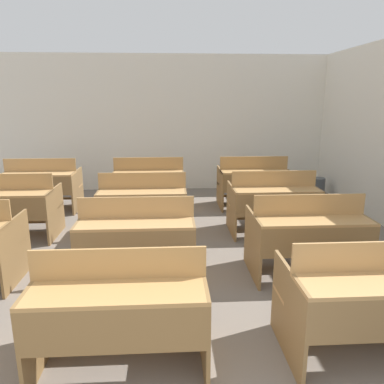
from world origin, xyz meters
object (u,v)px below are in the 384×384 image
(bench_third_center, at_px, (143,204))
(bench_third_right, at_px, (273,202))
(wastepaper_bin, at_px, (317,187))
(bench_back_right, at_px, (253,182))
(bench_back_left, at_px, (42,184))
(bench_third_left, at_px, (10,206))
(bench_second_center, at_px, (137,238))
(bench_front_center, at_px, (121,308))
(bench_second_right, at_px, (307,235))
(bench_back_center, at_px, (149,183))
(bench_front_right, at_px, (369,299))

(bench_third_center, bearing_deg, bench_third_right, 0.31)
(wastepaper_bin, bearing_deg, bench_back_right, -153.76)
(bench_third_center, distance_m, bench_back_left, 2.32)
(bench_back_left, distance_m, wastepaper_bin, 5.34)
(bench_third_left, bearing_deg, bench_back_left, 90.14)
(bench_back_left, height_order, bench_back_right, same)
(bench_second_center, relative_size, bench_third_center, 1.00)
(bench_second_center, height_order, bench_back_right, same)
(bench_second_center, xyz_separation_m, wastepaper_bin, (3.39, 3.47, -0.29))
(bench_front_center, distance_m, bench_second_right, 2.34)
(bench_front_center, distance_m, bench_second_center, 1.40)
(bench_back_left, bearing_deg, bench_third_left, -89.86)
(bench_back_center, bearing_deg, bench_front_center, -89.87)
(bench_second_right, distance_m, bench_back_right, 2.74)
(bench_back_center, relative_size, bench_back_right, 1.00)
(bench_second_center, bearing_deg, bench_front_right, -36.89)
(bench_third_left, distance_m, bench_back_right, 4.01)
(bench_second_center, xyz_separation_m, bench_back_left, (-1.89, 2.73, 0.00))
(bench_third_left, bearing_deg, bench_third_right, -0.20)
(bench_third_left, relative_size, bench_third_right, 1.00)
(bench_second_right, distance_m, wastepaper_bin, 3.81)
(bench_third_left, height_order, bench_third_right, same)
(bench_back_center, height_order, bench_back_right, same)
(bench_second_center, xyz_separation_m, bench_back_right, (1.88, 2.73, 0.00))
(bench_back_center, distance_m, bench_back_right, 1.89)
(bench_third_left, xyz_separation_m, wastepaper_bin, (5.28, 2.11, -0.29))
(bench_third_left, relative_size, bench_back_center, 1.00)
(bench_third_center, distance_m, bench_back_center, 1.39)
(bench_back_right, bearing_deg, bench_third_center, -143.98)
(bench_third_center, relative_size, wastepaper_bin, 3.34)
(bench_third_right, height_order, bench_back_center, same)
(bench_front_center, bearing_deg, bench_second_center, 89.86)
(bench_second_center, bearing_deg, bench_back_right, 55.49)
(bench_third_left, bearing_deg, bench_second_right, -20.10)
(bench_second_right, height_order, bench_back_right, same)
(bench_second_center, height_order, wastepaper_bin, bench_second_center)
(bench_back_center, bearing_deg, bench_third_center, -90.58)
(bench_second_center, relative_size, bench_third_left, 1.00)
(bench_front_center, height_order, bench_third_center, same)
(bench_third_center, relative_size, bench_third_right, 1.00)
(bench_back_left, xyz_separation_m, bench_back_center, (1.88, 0.01, 0.00))
(bench_back_center, relative_size, wastepaper_bin, 3.34)
(bench_back_left, relative_size, bench_back_right, 1.00)
(bench_third_left, xyz_separation_m, bench_third_center, (1.86, -0.02, 0.00))
(bench_third_left, bearing_deg, bench_front_right, -36.40)
(bench_back_center, distance_m, wastepaper_bin, 3.49)
(bench_front_right, xyz_separation_m, bench_back_right, (0.03, 4.12, 0.00))
(wastepaper_bin, bearing_deg, bench_third_right, -125.69)
(bench_front_center, height_order, bench_second_center, same)
(bench_front_right, relative_size, bench_back_right, 1.00)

